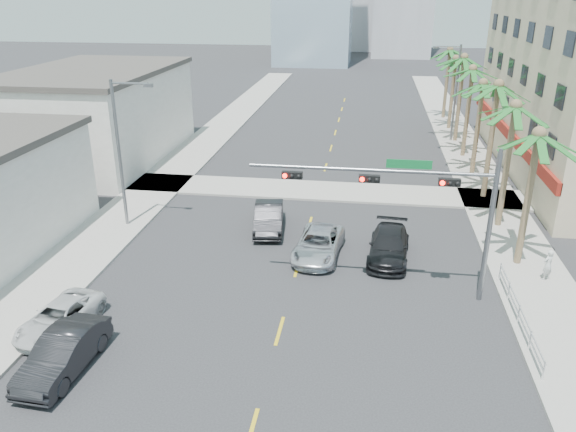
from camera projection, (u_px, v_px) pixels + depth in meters
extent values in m
plane|color=#262628|center=(262.00, 392.00, 20.64)|extent=(260.00, 260.00, 0.00)
cube|color=gray|center=(495.00, 210.00, 37.32)|extent=(4.00, 120.00, 0.15)
cube|color=gray|center=(151.00, 192.00, 40.53)|extent=(4.00, 120.00, 0.15)
cube|color=gray|center=(319.00, 191.00, 40.76)|extent=(80.00, 4.00, 0.15)
cube|color=maroon|center=(507.00, 132.00, 45.05)|extent=(0.30, 28.00, 0.80)
cube|color=beige|center=(97.00, 117.00, 47.52)|extent=(11.00, 18.00, 7.20)
cylinder|color=slate|center=(489.00, 230.00, 25.40)|extent=(0.24, 0.24, 7.20)
cylinder|color=slate|center=(370.00, 170.00, 25.15)|extent=(11.00, 0.16, 0.16)
cube|color=#0C662D|center=(409.00, 164.00, 24.79)|extent=(2.00, 0.05, 0.40)
cube|color=black|center=(450.00, 182.00, 24.68)|extent=(0.95, 0.28, 0.32)
sphere|color=#FF0C05|center=(442.00, 183.00, 24.57)|extent=(0.22, 0.22, 0.22)
cube|color=black|center=(369.00, 179.00, 25.14)|extent=(0.95, 0.28, 0.32)
sphere|color=#FF0C05|center=(362.00, 179.00, 25.04)|extent=(0.22, 0.22, 0.22)
cube|color=black|center=(292.00, 175.00, 25.61)|extent=(0.95, 0.28, 0.32)
sphere|color=#FF0C05|center=(285.00, 176.00, 25.51)|extent=(0.22, 0.22, 0.22)
cylinder|color=brown|center=(527.00, 202.00, 28.72)|extent=(0.36, 0.36, 7.20)
cylinder|color=brown|center=(506.00, 169.00, 33.41)|extent=(0.36, 0.36, 7.56)
cylinder|color=brown|center=(490.00, 143.00, 38.10)|extent=(0.36, 0.36, 7.92)
cylinder|color=brown|center=(477.00, 130.00, 43.00)|extent=(0.36, 0.36, 7.20)
cylinder|color=brown|center=(467.00, 114.00, 47.69)|extent=(0.36, 0.36, 7.56)
cylinder|color=brown|center=(459.00, 101.00, 52.38)|extent=(0.36, 0.36, 7.92)
cylinder|color=brown|center=(452.00, 95.00, 57.28)|extent=(0.36, 0.36, 7.20)
cylinder|color=brown|center=(446.00, 85.00, 61.97)|extent=(0.36, 0.36, 7.56)
cylinder|color=slate|center=(120.00, 156.00, 33.25)|extent=(0.20, 0.20, 9.00)
cylinder|color=slate|center=(129.00, 83.00, 31.47)|extent=(2.20, 0.12, 0.12)
cube|color=slate|center=(148.00, 85.00, 31.37)|extent=(0.50, 0.25, 0.18)
cylinder|color=slate|center=(456.00, 95.00, 52.23)|extent=(0.20, 0.20, 9.00)
cylinder|color=slate|center=(448.00, 46.00, 50.75)|extent=(2.20, 0.12, 0.12)
cube|color=slate|center=(436.00, 47.00, 50.93)|extent=(0.50, 0.25, 0.18)
cylinder|color=silver|center=(519.00, 314.00, 24.55)|extent=(0.08, 8.00, 0.08)
cylinder|color=silver|center=(520.00, 307.00, 24.42)|extent=(0.08, 8.00, 0.08)
cylinder|color=silver|center=(543.00, 372.00, 20.91)|extent=(0.08, 0.08, 1.00)
cylinder|color=silver|center=(530.00, 341.00, 22.74)|extent=(0.08, 0.08, 1.00)
cylinder|color=silver|center=(519.00, 315.00, 24.57)|extent=(0.08, 0.08, 1.00)
cylinder|color=silver|center=(509.00, 292.00, 26.40)|extent=(0.08, 0.08, 1.00)
cylinder|color=silver|center=(500.00, 272.00, 28.23)|extent=(0.08, 0.08, 1.00)
imported|color=black|center=(63.00, 353.00, 21.53)|extent=(1.92, 4.82, 1.56)
imported|color=silver|center=(60.00, 317.00, 24.16)|extent=(2.64, 4.68, 1.23)
imported|color=black|center=(269.00, 218.00, 34.15)|extent=(2.30, 4.98, 1.58)
imported|color=silver|center=(318.00, 244.00, 30.81)|extent=(2.80, 5.30, 1.42)
imported|color=black|center=(389.00, 246.00, 30.54)|extent=(2.51, 5.31, 1.50)
imported|color=silver|center=(548.00, 265.00, 27.96)|extent=(0.72, 0.66, 1.64)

